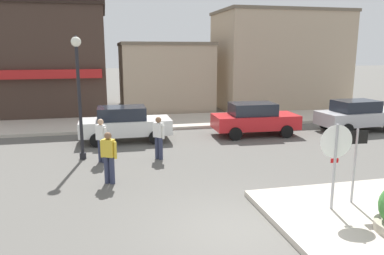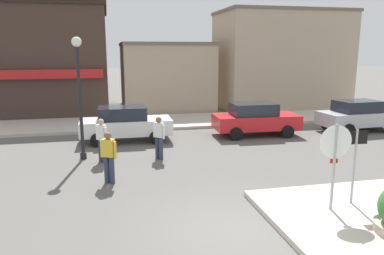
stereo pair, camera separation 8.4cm
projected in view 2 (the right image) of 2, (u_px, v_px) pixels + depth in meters
The scene contains 14 objects.
ground_plane at pixel (241, 232), 8.44m from camera, with size 160.00×160.00×0.00m, color #5B5954.
kerb_far at pixel (161, 122), 20.97m from camera, with size 80.00×4.00×0.15m, color beige.
stop_sign at pixel (335, 156), 9.01m from camera, with size 0.82×0.09×2.30m.
one_way_sign at pixel (355, 159), 9.43m from camera, with size 0.60×0.07×2.10m.
lamp_post at pixel (79, 80), 13.52m from camera, with size 0.36×0.36×4.54m.
parked_car_nearest at pixel (125, 123), 16.70m from camera, with size 4.02×1.91×1.56m.
parked_car_second at pixel (255, 119), 17.84m from camera, with size 4.06×2.00×1.56m.
parked_car_third at pixel (358, 115), 18.77m from camera, with size 4.10×2.08×1.56m.
pedestrian_crossing_near at pixel (102, 139), 13.51m from camera, with size 0.42×0.48×1.61m.
pedestrian_crossing_far at pixel (109, 156), 11.36m from camera, with size 0.52×0.37×1.61m.
pedestrian_kerb_side at pixel (159, 136), 13.91m from camera, with size 0.42×0.48×1.61m.
building_corner_shop at pixel (39, 60), 24.26m from camera, with size 8.87×7.96×6.77m.
building_storefront_left_near at pixel (165, 76), 26.00m from camera, with size 5.92×6.73×4.51m.
building_storefront_left_mid at pixel (280, 60), 26.32m from camera, with size 8.70×5.40×6.66m.
Camera 2 is at (-2.78, -7.36, 4.02)m, focal length 35.00 mm.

